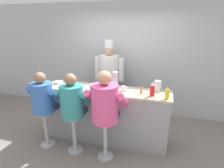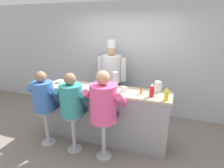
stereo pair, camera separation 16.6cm
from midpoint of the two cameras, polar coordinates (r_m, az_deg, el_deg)
ground_plane at (r=3.71m, az=-2.32°, el=-18.24°), size 20.00×20.00×0.00m
wall_back at (r=4.70m, az=5.39°, el=7.55°), size 10.00×0.06×2.70m
diner_counter at (r=3.66m, az=-0.77°, el=-9.20°), size 2.42×0.56×1.04m
ketchup_bottle_red at (r=3.14m, az=13.54°, el=-1.86°), size 0.07×0.07×0.24m
mustard_bottle_yellow at (r=3.06m, az=17.76°, el=-3.04°), size 0.07×0.07×0.22m
hot_sauce_bottle_orange at (r=3.23m, az=10.27°, el=-1.94°), size 0.03×0.03×0.14m
water_pitcher_clear at (r=3.39m, az=15.14°, el=-0.81°), size 0.14×0.12×0.19m
breakfast_plate at (r=3.56m, az=-10.23°, el=-0.97°), size 0.26×0.26×0.05m
cereal_bowl at (r=3.94m, az=-14.34°, el=0.71°), size 0.17×0.17×0.05m
coffee_mug_white at (r=3.33m, az=4.97°, el=-1.49°), size 0.13×0.08×0.09m
cup_stack_steel at (r=3.39m, az=2.42°, el=0.98°), size 0.10×0.10×0.33m
napkin_dispenser_chrome at (r=3.32m, az=-4.34°, el=-1.10°), size 0.11×0.07×0.14m
diner_seated_blue at (r=3.55m, az=-18.59°, el=-4.11°), size 0.57×0.56×1.42m
diner_seated_teal at (r=3.24m, az=-10.48°, el=-5.41°), size 0.58×0.57×1.44m
diner_seated_pink at (r=2.99m, az=-0.82°, el=-6.27°), size 0.65×0.64×1.53m
cook_in_whites_near at (r=4.50m, az=0.96°, el=2.72°), size 0.72×0.46×1.84m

